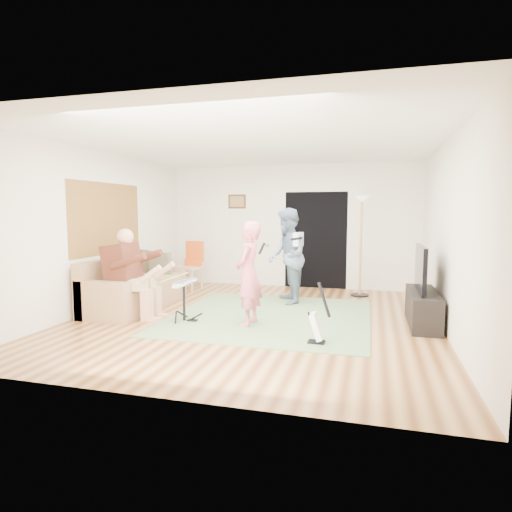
{
  "coord_description": "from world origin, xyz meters",
  "views": [
    {
      "loc": [
        1.75,
        -6.34,
        1.68
      ],
      "look_at": [
        -0.06,
        0.3,
        0.96
      ],
      "focal_mm": 30.0,
      "sensor_mm": 36.0,
      "label": 1
    }
  ],
  "objects": [
    {
      "name": "ceiling",
      "position": [
        0.0,
        0.0,
        2.7
      ],
      "size": [
        6.0,
        6.0,
        0.0
      ],
      "primitive_type": "plane",
      "rotation": [
        3.14,
        0.0,
        0.0
      ],
      "color": "white",
      "rests_on": "walls"
    },
    {
      "name": "floor",
      "position": [
        0.0,
        0.0,
        0.0
      ],
      "size": [
        6.0,
        6.0,
        0.0
      ],
      "primitive_type": "plane",
      "color": "brown",
      "rests_on": "ground"
    },
    {
      "name": "drummer",
      "position": [
        -1.86,
        -0.45,
        0.55
      ],
      "size": [
        0.92,
        0.51,
        1.41
      ],
      "color": "#522317",
      "rests_on": "sofa"
    },
    {
      "name": "drum_kit",
      "position": [
        -1.0,
        -0.45,
        0.28
      ],
      "size": [
        0.35,
        0.63,
        0.65
      ],
      "color": "black",
      "rests_on": "floor"
    },
    {
      "name": "picture_frame",
      "position": [
        -1.25,
        2.99,
        1.9
      ],
      "size": [
        0.42,
        0.03,
        0.32
      ],
      "primitive_type": "cube",
      "color": "#3F2314",
      "rests_on": "walls"
    },
    {
      "name": "guitar_held",
      "position": [
        0.47,
        1.23,
        1.18
      ],
      "size": [
        0.21,
        0.61,
        0.26
      ],
      "primitive_type": null,
      "rotation": [
        0.0,
        0.0,
        -0.16
      ],
      "color": "white",
      "rests_on": "guitarist"
    },
    {
      "name": "singer",
      "position": [
        0.01,
        -0.4,
        0.77
      ],
      "size": [
        0.39,
        0.58,
        1.54
      ],
      "primitive_type": "imported",
      "rotation": [
        0.0,
        0.0,
        -1.62
      ],
      "color": "#D35B6E",
      "rests_on": "floor"
    },
    {
      "name": "sofa",
      "position": [
        -2.3,
        0.2,
        0.29
      ],
      "size": [
        0.9,
        2.18,
        0.88
      ],
      "color": "#A07850",
      "rests_on": "floor"
    },
    {
      "name": "walls",
      "position": [
        0.0,
        0.0,
        1.35
      ],
      "size": [
        5.5,
        6.0,
        2.7
      ],
      "primitive_type": null,
      "color": "beige",
      "rests_on": "floor"
    },
    {
      "name": "microphone",
      "position": [
        0.21,
        -0.4,
        1.15
      ],
      "size": [
        0.06,
        0.06,
        0.24
      ],
      "primitive_type": null,
      "color": "black",
      "rests_on": "singer"
    },
    {
      "name": "window_blinds",
      "position": [
        -2.74,
        0.2,
        1.55
      ],
      "size": [
        0.0,
        2.05,
        2.05
      ],
      "primitive_type": "plane",
      "rotation": [
        1.57,
        0.0,
        1.57
      ],
      "color": "olive",
      "rests_on": "walls"
    },
    {
      "name": "doorway",
      "position": [
        0.55,
        2.99,
        1.05
      ],
      "size": [
        2.1,
        0.0,
        2.1
      ],
      "primitive_type": "plane",
      "rotation": [
        1.57,
        0.0,
        0.0
      ],
      "color": "black",
      "rests_on": "walls"
    },
    {
      "name": "tv_cabinet",
      "position": [
        2.5,
        0.32,
        0.25
      ],
      "size": [
        0.4,
        1.4,
        0.5
      ],
      "primitive_type": "cube",
      "color": "black",
      "rests_on": "floor"
    },
    {
      "name": "dining_chair",
      "position": [
        -2.02,
        2.09,
        0.37
      ],
      "size": [
        0.52,
        0.54,
        1.03
      ],
      "rotation": [
        0.0,
        0.0,
        -0.19
      ],
      "color": "tan",
      "rests_on": "floor"
    },
    {
      "name": "guitar_spare",
      "position": [
        1.1,
        -1.02,
        0.23
      ],
      "size": [
        0.29,
        0.26,
        0.8
      ],
      "color": "black",
      "rests_on": "floor"
    },
    {
      "name": "television",
      "position": [
        2.45,
        0.32,
        0.85
      ],
      "size": [
        0.06,
        1.1,
        0.66
      ],
      "primitive_type": "cube",
      "color": "black",
      "rests_on": "tv_cabinet"
    },
    {
      "name": "area_rug",
      "position": [
        0.21,
        0.19,
        0.01
      ],
      "size": [
        3.12,
        3.22,
        0.02
      ],
      "primitive_type": "cube",
      "rotation": [
        0.0,
        0.0,
        0.01
      ],
      "color": "#5B7A4A",
      "rests_on": "floor"
    },
    {
      "name": "torchiere_lamp",
      "position": [
        1.53,
        2.3,
        1.36
      ],
      "size": [
        0.35,
        0.35,
        1.98
      ],
      "color": "black",
      "rests_on": "floor"
    },
    {
      "name": "guitarist",
      "position": [
        0.27,
        1.23,
        0.87
      ],
      "size": [
        0.9,
        1.02,
        1.74
      ],
      "primitive_type": "imported",
      "rotation": [
        0.0,
        0.0,
        -1.23
      ],
      "color": "slate",
      "rests_on": "floor"
    }
  ]
}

